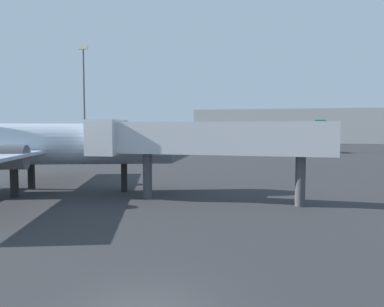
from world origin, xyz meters
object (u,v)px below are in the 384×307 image
light_mast_left (84,93)px  jet_bridge (193,140)px  airplane_distant (282,141)px  airplane_at_gate (33,144)px  airplane_on_taxiway (6,139)px

light_mast_left → jet_bridge: bearing=-54.2°
airplane_distant → jet_bridge: (-7.15, -59.10, 2.12)m
airplane_at_gate → airplane_distant: 62.46m
jet_bridge → light_mast_left: bearing=-52.5°
airplane_on_taxiway → airplane_distant: (53.51, 22.26, -0.84)m
airplane_at_gate → jet_bridge: airplane_at_gate is taller
airplane_at_gate → airplane_distant: (21.01, 58.80, -1.61)m
airplane_at_gate → light_mast_left: 59.08m
airplane_on_taxiway → jet_bridge: 59.23m
airplane_at_gate → airplane_distant: size_ratio=1.28×
airplane_on_taxiway → airplane_distant: airplane_on_taxiway is taller
airplane_at_gate → light_mast_left: light_mast_left is taller
jet_bridge → light_mast_left: light_mast_left is taller
light_mast_left → airplane_on_taxiway: bearing=-116.0°
airplane_on_taxiway → light_mast_left: 20.91m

